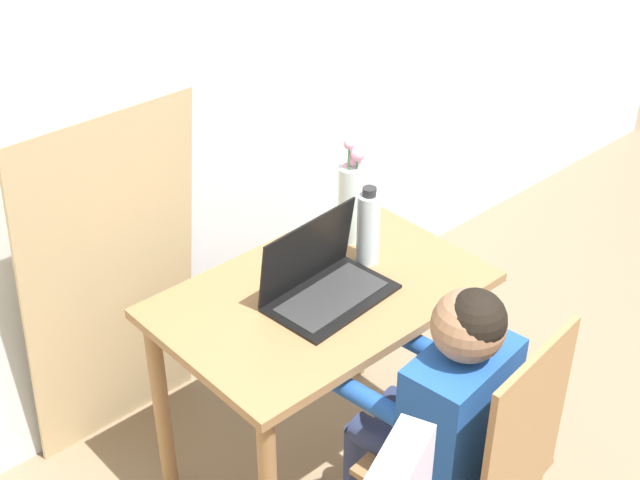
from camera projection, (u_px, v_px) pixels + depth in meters
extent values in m
cube|color=silver|center=(134.00, 63.00, 2.69)|extent=(6.40, 0.05, 2.50)
cube|color=olive|center=(321.00, 295.00, 2.61)|extent=(0.95, 0.62, 0.03)
cylinder|color=olive|center=(472.00, 368.00, 2.88)|extent=(0.05, 0.05, 0.69)
cylinder|color=olive|center=(162.00, 408.00, 2.72)|extent=(0.05, 0.05, 0.69)
cylinder|color=olive|center=(360.00, 297.00, 3.20)|extent=(0.05, 0.05, 0.69)
cube|color=olive|center=(452.00, 466.00, 2.43)|extent=(0.44, 0.44, 0.02)
cube|color=olive|center=(526.00, 431.00, 2.18)|extent=(0.38, 0.06, 0.49)
cylinder|color=olive|center=(432.00, 456.00, 2.75)|extent=(0.04, 0.04, 0.41)
cube|color=#1E4C9E|center=(459.00, 412.00, 2.32)|extent=(0.34, 0.22, 0.38)
sphere|color=#936B4C|center=(469.00, 325.00, 2.17)|extent=(0.19, 0.19, 0.19)
sphere|color=black|center=(475.00, 320.00, 2.15)|extent=(0.16, 0.16, 0.16)
cylinder|color=navy|center=(426.00, 421.00, 2.54)|extent=(0.12, 0.29, 0.09)
cylinder|color=navy|center=(396.00, 450.00, 2.45)|extent=(0.12, 0.29, 0.09)
cylinder|color=navy|center=(384.00, 454.00, 2.74)|extent=(0.08, 0.08, 0.43)
cylinder|color=#1E4C9E|center=(424.00, 347.00, 2.51)|extent=(0.08, 0.24, 0.06)
cylinder|color=#1E4C9E|center=(363.00, 397.00, 2.34)|extent=(0.08, 0.24, 0.06)
cube|color=black|center=(332.00, 298.00, 2.56)|extent=(0.38, 0.25, 0.01)
cube|color=#2D2D2D|center=(332.00, 296.00, 2.56)|extent=(0.34, 0.18, 0.00)
cube|color=black|center=(307.00, 252.00, 2.55)|extent=(0.37, 0.07, 0.22)
cube|color=silver|center=(306.00, 251.00, 2.55)|extent=(0.33, 0.06, 0.20)
cylinder|color=silver|center=(351.00, 204.00, 2.77)|extent=(0.08, 0.08, 0.26)
cylinder|color=#3D7A38|center=(354.00, 192.00, 2.76)|extent=(0.01, 0.01, 0.22)
sphere|color=#EA9EC6|center=(355.00, 160.00, 2.70)|extent=(0.04, 0.04, 0.04)
cylinder|color=#3D7A38|center=(346.00, 196.00, 2.76)|extent=(0.01, 0.01, 0.20)
sphere|color=#EA9EC6|center=(346.00, 167.00, 2.71)|extent=(0.03, 0.03, 0.03)
cylinder|color=#3D7A38|center=(348.00, 187.00, 2.72)|extent=(0.01, 0.01, 0.29)
sphere|color=#EA9EC6|center=(349.00, 144.00, 2.64)|extent=(0.03, 0.03, 0.03)
cylinder|color=#3D7A38|center=(356.00, 191.00, 2.73)|extent=(0.01, 0.01, 0.26)
sphere|color=#EA9EC6|center=(357.00, 154.00, 2.66)|extent=(0.05, 0.05, 0.05)
cylinder|color=silver|center=(368.00, 229.00, 2.67)|extent=(0.07, 0.07, 0.23)
cylinder|color=#262628|center=(369.00, 192.00, 2.60)|extent=(0.04, 0.04, 0.03)
cube|color=tan|center=(112.00, 287.00, 2.79)|extent=(0.60, 0.19, 1.24)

